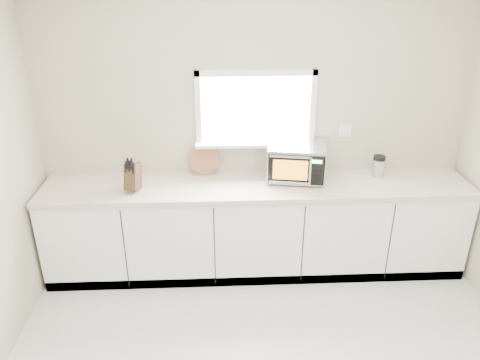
{
  "coord_description": "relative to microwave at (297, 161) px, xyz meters",
  "views": [
    {
      "loc": [
        -0.34,
        -2.16,
        2.76
      ],
      "look_at": [
        -0.16,
        1.55,
        1.03
      ],
      "focal_mm": 35.0,
      "sensor_mm": 36.0,
      "label": 1
    }
  ],
  "objects": [
    {
      "name": "back_wall",
      "position": [
        -0.37,
        0.2,
        0.27
      ],
      "size": [
        4.0,
        0.17,
        2.7
      ],
      "color": "#C1B799",
      "rests_on": "ground"
    },
    {
      "name": "cabinets",
      "position": [
        -0.37,
        -0.1,
        -0.66
      ],
      "size": [
        3.92,
        0.6,
        0.88
      ],
      "primitive_type": "cube",
      "color": "white",
      "rests_on": "ground"
    },
    {
      "name": "countertop",
      "position": [
        -0.37,
        -0.11,
        -0.2
      ],
      "size": [
        3.92,
        0.64,
        0.04
      ],
      "primitive_type": "cube",
      "color": "beige",
      "rests_on": "cabinets"
    },
    {
      "name": "microwave",
      "position": [
        0.0,
        0.0,
        0.0
      ],
      "size": [
        0.58,
        0.5,
        0.34
      ],
      "rotation": [
        0.0,
        0.0,
        -0.18
      ],
      "color": "black",
      "rests_on": "countertop"
    },
    {
      "name": "knife_block",
      "position": [
        -1.48,
        -0.18,
        -0.04
      ],
      "size": [
        0.15,
        0.24,
        0.33
      ],
      "rotation": [
        0.0,
        0.0,
        -0.19
      ],
      "color": "#452A18",
      "rests_on": "countertop"
    },
    {
      "name": "cutting_board",
      "position": [
        -0.86,
        0.14,
        -0.03
      ],
      "size": [
        0.29,
        0.07,
        0.28
      ],
      "primitive_type": "cylinder",
      "rotation": [
        1.4,
        0.0,
        0.0
      ],
      "color": "#9E633D",
      "rests_on": "countertop"
    },
    {
      "name": "coffee_grinder",
      "position": [
        0.78,
        0.03,
        -0.07
      ],
      "size": [
        0.14,
        0.14,
        0.2
      ],
      "rotation": [
        0.0,
        0.0,
        0.22
      ],
      "color": "#ACAEB3",
      "rests_on": "countertop"
    }
  ]
}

